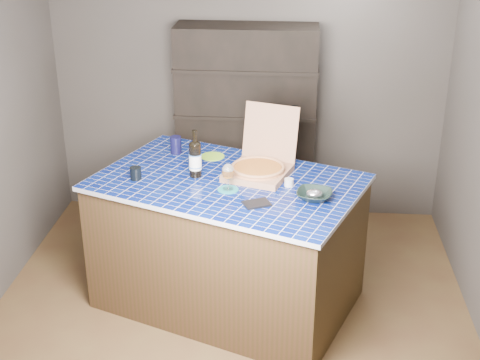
# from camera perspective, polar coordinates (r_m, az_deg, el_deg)

# --- Properties ---
(room) EXTENTS (3.50, 3.50, 3.50)m
(room) POSITION_cam_1_polar(r_m,az_deg,el_deg) (4.37, -1.00, 2.07)
(room) COLOR brown
(room) RESTS_ON ground
(shelving_unit) EXTENTS (1.20, 0.41, 1.80)m
(shelving_unit) POSITION_cam_1_polar(r_m,az_deg,el_deg) (5.91, 0.58, 4.51)
(shelving_unit) COLOR black
(shelving_unit) RESTS_ON floor
(kitchen_island) EXTENTS (2.09, 1.72, 0.99)m
(kitchen_island) POSITION_cam_1_polar(r_m,az_deg,el_deg) (4.87, -1.04, -5.31)
(kitchen_island) COLOR #432A1A
(kitchen_island) RESTS_ON floor
(pizza_box) EXTENTS (0.54, 0.60, 0.45)m
(pizza_box) POSITION_cam_1_polar(r_m,az_deg,el_deg) (4.72, 1.66, 1.18)
(pizza_box) COLOR #AD7959
(pizza_box) RESTS_ON kitchen_island
(mead_bottle) EXTENTS (0.09, 0.09, 0.34)m
(mead_bottle) POSITION_cam_1_polar(r_m,az_deg,el_deg) (4.68, -3.84, 1.85)
(mead_bottle) COLOR black
(mead_bottle) RESTS_ON kitchen_island
(teal_trivet) EXTENTS (0.14, 0.14, 0.01)m
(teal_trivet) POSITION_cam_1_polar(r_m,az_deg,el_deg) (4.51, -1.02, -0.81)
(teal_trivet) COLOR #187D81
(teal_trivet) RESTS_ON kitchen_island
(wine_glass) EXTENTS (0.08, 0.08, 0.18)m
(wine_glass) POSITION_cam_1_polar(r_m,az_deg,el_deg) (4.45, -1.03, 0.68)
(wine_glass) COLOR white
(wine_glass) RESTS_ON teal_trivet
(tumbler) EXTENTS (0.08, 0.08, 0.09)m
(tumbler) POSITION_cam_1_polar(r_m,az_deg,el_deg) (4.71, -8.89, 0.57)
(tumbler) COLOR black
(tumbler) RESTS_ON kitchen_island
(dvd_case) EXTENTS (0.20, 0.18, 0.01)m
(dvd_case) POSITION_cam_1_polar(r_m,az_deg,el_deg) (4.31, 1.43, -2.02)
(dvd_case) COLOR black
(dvd_case) RESTS_ON kitchen_island
(bowl) EXTENTS (0.27, 0.27, 0.06)m
(bowl) POSITION_cam_1_polar(r_m,az_deg,el_deg) (4.40, 6.35, -1.28)
(bowl) COLOR black
(bowl) RESTS_ON kitchen_island
(foil_contents) EXTENTS (0.11, 0.09, 0.05)m
(foil_contents) POSITION_cam_1_polar(r_m,az_deg,el_deg) (4.39, 6.36, -1.15)
(foil_contents) COLOR silver
(foil_contents) RESTS_ON bowl
(white_jar) EXTENTS (0.06, 0.06, 0.05)m
(white_jar) POSITION_cam_1_polar(r_m,az_deg,el_deg) (4.57, 4.19, -0.21)
(white_jar) COLOR silver
(white_jar) RESTS_ON kitchen_island
(navy_cup) EXTENTS (0.08, 0.08, 0.13)m
(navy_cup) POSITION_cam_1_polar(r_m,az_deg,el_deg) (5.12, -5.50, 3.00)
(navy_cup) COLOR black
(navy_cup) RESTS_ON kitchen_island
(green_trivet) EXTENTS (0.18, 0.18, 0.01)m
(green_trivet) POSITION_cam_1_polar(r_m,az_deg,el_deg) (5.06, -2.36, 2.03)
(green_trivet) COLOR #84C42A
(green_trivet) RESTS_ON kitchen_island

